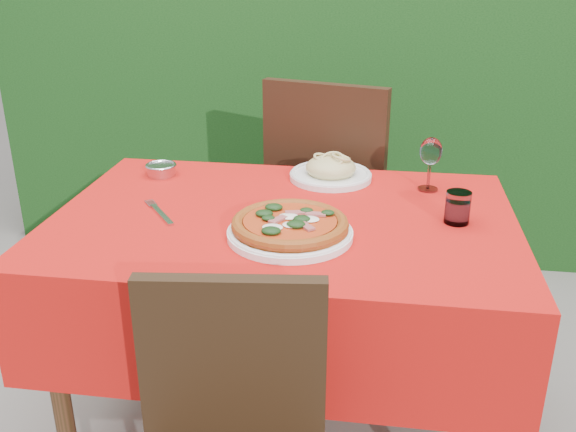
# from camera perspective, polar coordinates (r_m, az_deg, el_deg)

# --- Properties ---
(ground) EXTENTS (60.00, 60.00, 0.00)m
(ground) POSITION_cam_1_polar(r_m,az_deg,el_deg) (2.16, -0.35, -18.58)
(ground) COLOR #68625E
(ground) RESTS_ON ground
(hedge) EXTENTS (3.20, 0.55, 1.78)m
(hedge) POSITION_cam_1_polar(r_m,az_deg,el_deg) (3.20, 3.99, 13.51)
(hedge) COLOR black
(hedge) RESTS_ON ground
(dining_table) EXTENTS (1.26, 0.86, 0.75)m
(dining_table) POSITION_cam_1_polar(r_m,az_deg,el_deg) (1.82, -0.39, -4.34)
(dining_table) COLOR #492A17
(dining_table) RESTS_ON ground
(chair_far) EXTENTS (0.56, 0.56, 1.00)m
(chair_far) POSITION_cam_1_polar(r_m,az_deg,el_deg) (2.44, 4.03, 2.22)
(chair_far) COLOR black
(chair_far) RESTS_ON ground
(pizza_plate) EXTENTS (0.34, 0.34, 0.06)m
(pizza_plate) POSITION_cam_1_polar(r_m,az_deg,el_deg) (1.62, 0.18, -0.99)
(pizza_plate) COLOR white
(pizza_plate) RESTS_ON dining_table
(pasta_plate) EXTENTS (0.26, 0.26, 0.07)m
(pasta_plate) POSITION_cam_1_polar(r_m,az_deg,el_deg) (2.04, 3.82, 4.01)
(pasta_plate) COLOR white
(pasta_plate) RESTS_ON dining_table
(water_glass) EXTENTS (0.07, 0.07, 0.09)m
(water_glass) POSITION_cam_1_polar(r_m,az_deg,el_deg) (1.76, 14.83, 0.61)
(water_glass) COLOR silver
(water_glass) RESTS_ON dining_table
(wine_glass) EXTENTS (0.07, 0.07, 0.16)m
(wine_glass) POSITION_cam_1_polar(r_m,az_deg,el_deg) (1.96, 12.58, 5.45)
(wine_glass) COLOR silver
(wine_glass) RESTS_ON dining_table
(fork) EXTENTS (0.15, 0.19, 0.01)m
(fork) POSITION_cam_1_polar(r_m,az_deg,el_deg) (1.79, -11.16, 0.14)
(fork) COLOR #B7B7BE
(fork) RESTS_ON dining_table
(steel_ramekin) EXTENTS (0.09, 0.09, 0.03)m
(steel_ramekin) POSITION_cam_1_polar(r_m,az_deg,el_deg) (2.11, -11.20, 4.01)
(steel_ramekin) COLOR #BABBC2
(steel_ramekin) RESTS_ON dining_table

